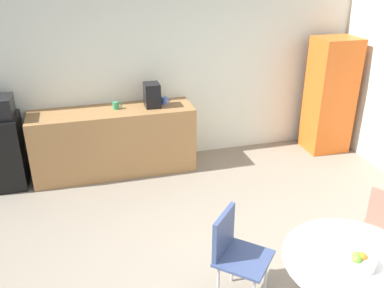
# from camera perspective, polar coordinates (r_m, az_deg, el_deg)

# --- Properties ---
(wall_back) EXTENTS (6.00, 0.10, 2.60)m
(wall_back) POSITION_cam_1_polar(r_m,az_deg,el_deg) (5.81, -5.29, 10.12)
(wall_back) COLOR silver
(wall_back) RESTS_ON ground_plane
(counter_block) EXTENTS (2.15, 0.60, 0.90)m
(counter_block) POSITION_cam_1_polar(r_m,az_deg,el_deg) (5.69, -10.70, 0.36)
(counter_block) COLOR #9E7042
(counter_block) RESTS_ON ground_plane
(mini_fridge) EXTENTS (0.54, 0.54, 0.94)m
(mini_fridge) POSITION_cam_1_polar(r_m,az_deg,el_deg) (5.77, -24.88, -1.05)
(mini_fridge) COLOR black
(mini_fridge) RESTS_ON ground_plane
(locker_cabinet) EXTENTS (0.60, 0.50, 1.70)m
(locker_cabinet) POSITION_cam_1_polar(r_m,az_deg,el_deg) (6.48, 18.55, 6.34)
(locker_cabinet) COLOR orange
(locker_cabinet) RESTS_ON ground_plane
(round_table) EXTENTS (1.00, 1.00, 0.75)m
(round_table) POSITION_cam_1_polar(r_m,az_deg,el_deg) (3.39, 20.98, -16.68)
(round_table) COLOR silver
(round_table) RESTS_ON ground_plane
(chair_navy) EXTENTS (0.59, 0.59, 0.83)m
(chair_navy) POSITION_cam_1_polar(r_m,az_deg,el_deg) (3.57, 5.74, -13.99)
(chair_navy) COLOR silver
(chair_navy) RESTS_ON ground_plane
(fruit_bowl) EXTENTS (0.22, 0.22, 0.11)m
(fruit_bowl) POSITION_cam_1_polar(r_m,az_deg,el_deg) (3.22, 22.13, -14.74)
(fruit_bowl) COLOR silver
(fruit_bowl) RESTS_ON round_table
(mug_white) EXTENTS (0.13, 0.08, 0.09)m
(mug_white) POSITION_cam_1_polar(r_m,az_deg,el_deg) (5.65, -3.83, 6.03)
(mug_white) COLOR #3F66BF
(mug_white) RESTS_ON counter_block
(mug_green) EXTENTS (0.13, 0.08, 0.09)m
(mug_green) POSITION_cam_1_polar(r_m,az_deg,el_deg) (5.54, -10.48, 5.27)
(mug_green) COLOR #338C59
(mug_green) RESTS_ON counter_block
(coffee_maker) EXTENTS (0.20, 0.24, 0.32)m
(coffee_maker) POSITION_cam_1_polar(r_m,az_deg,el_deg) (5.53, -5.56, 6.76)
(coffee_maker) COLOR black
(coffee_maker) RESTS_ON counter_block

